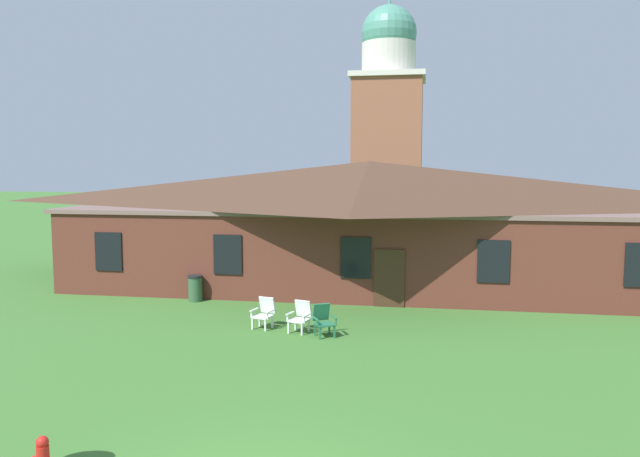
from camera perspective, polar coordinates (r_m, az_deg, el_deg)
brick_building at (r=27.13m, az=4.53°, el=0.77°), size 25.06×10.40×5.26m
dome_tower at (r=44.69m, az=6.31°, el=9.27°), size 5.18×5.18×17.15m
lawn_chair_by_porch at (r=19.55m, az=-5.18°, el=-7.72°), size 0.74×0.79×0.96m
lawn_chair_near_door at (r=19.03m, az=-1.82°, el=-8.08°), size 0.75×0.80×0.96m
lawn_chair_left_end at (r=18.59m, az=0.30°, el=-8.41°), size 0.83×0.86×0.96m
trash_bin at (r=23.67m, az=-11.47°, el=-5.43°), size 0.56×0.56×0.98m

